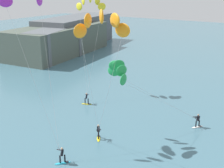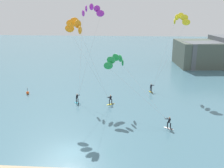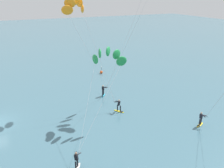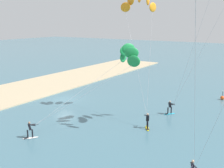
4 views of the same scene
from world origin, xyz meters
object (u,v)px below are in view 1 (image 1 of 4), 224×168
at_px(kitesurfer_mid_water, 123,74).
at_px(kitesurfer_downwind, 101,32).
at_px(kitesurfer_nearshore, 24,3).
at_px(kitesurfer_far_out, 90,8).

bearing_deg(kitesurfer_mid_water, kitesurfer_downwind, -167.02).
xyz_separation_m(kitesurfer_mid_water, kitesurfer_downwind, (-5.79, -1.33, 5.02)).
xyz_separation_m(kitesurfer_nearshore, kitesurfer_far_out, (15.72, 3.99, -1.49)).
distance_m(kitesurfer_mid_water, kitesurfer_downwind, 7.78).
height_order(kitesurfer_mid_water, kitesurfer_far_out, kitesurfer_far_out).
height_order(kitesurfer_nearshore, kitesurfer_mid_water, kitesurfer_nearshore).
height_order(kitesurfer_far_out, kitesurfer_downwind, kitesurfer_far_out).
relative_size(kitesurfer_mid_water, kitesurfer_far_out, 0.68).
bearing_deg(kitesurfer_far_out, kitesurfer_nearshore, -165.76).
bearing_deg(kitesurfer_far_out, kitesurfer_mid_water, -132.35).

